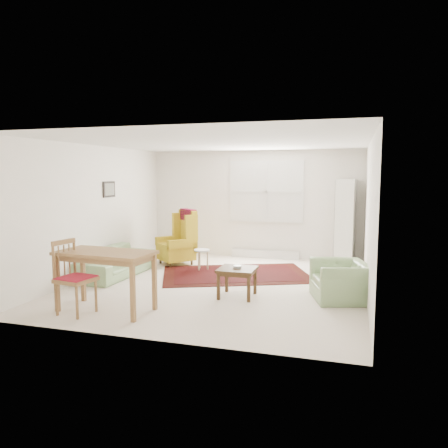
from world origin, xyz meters
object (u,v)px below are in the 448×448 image
(sofa, at_px, (117,256))
(stool, at_px, (202,260))
(armchair, at_px, (341,277))
(coffee_table, at_px, (237,282))
(wingback_chair, at_px, (176,237))
(cabinet, at_px, (345,223))
(desk, at_px, (106,281))
(desk_chair, at_px, (76,277))

(sofa, distance_m, stool, 1.69)
(armchair, height_order, coffee_table, armchair)
(wingback_chair, relative_size, cabinet, 0.65)
(sofa, xyz_separation_m, cabinet, (4.20, 2.25, 0.55))
(sofa, relative_size, coffee_table, 3.23)
(sofa, relative_size, armchair, 2.03)
(sofa, relative_size, stool, 4.33)
(wingback_chair, bearing_deg, sofa, -76.29)
(sofa, bearing_deg, armchair, -94.35)
(desk, height_order, desk_chair, desk_chair)
(wingback_chair, distance_m, cabinet, 3.67)
(stool, height_order, desk_chair, desk_chair)
(armchair, height_order, desk, desk)
(desk, xyz_separation_m, desk_chair, (-0.33, -0.24, 0.09))
(sofa, xyz_separation_m, stool, (1.42, 0.92, -0.16))
(armchair, height_order, desk_chair, desk_chair)
(sofa, distance_m, armchair, 4.23)
(sofa, height_order, desk_chair, desk_chair)
(coffee_table, bearing_deg, armchair, 10.98)
(stool, xyz_separation_m, desk, (-0.42, -2.92, 0.22))
(cabinet, xyz_separation_m, desk_chair, (-3.53, -4.50, -0.41))
(desk, bearing_deg, wingback_chair, 95.58)
(wingback_chair, xyz_separation_m, desk, (0.32, -3.32, -0.17))
(sofa, bearing_deg, coffee_table, -104.52)
(sofa, relative_size, desk, 1.36)
(stool, distance_m, desk, 2.96)
(wingback_chair, bearing_deg, cabinet, 55.66)
(desk_chair, bearing_deg, coffee_table, -44.00)
(wingback_chair, relative_size, desk, 0.88)
(sofa, xyz_separation_m, coffee_table, (2.61, -0.77, -0.14))
(desk_chair, bearing_deg, stool, -4.35)
(stool, bearing_deg, wingback_chair, 151.92)
(sofa, distance_m, wingback_chair, 1.49)
(stool, xyz_separation_m, cabinet, (2.78, 1.34, 0.71))
(sofa, height_order, wingback_chair, wingback_chair)
(armchair, distance_m, cabinet, 2.78)
(desk_chair, bearing_deg, armchair, -54.34)
(coffee_table, distance_m, stool, 2.07)
(coffee_table, bearing_deg, sofa, 163.48)
(coffee_table, distance_m, desk, 2.04)
(stool, bearing_deg, desk, -98.21)
(sofa, bearing_deg, stool, -55.09)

